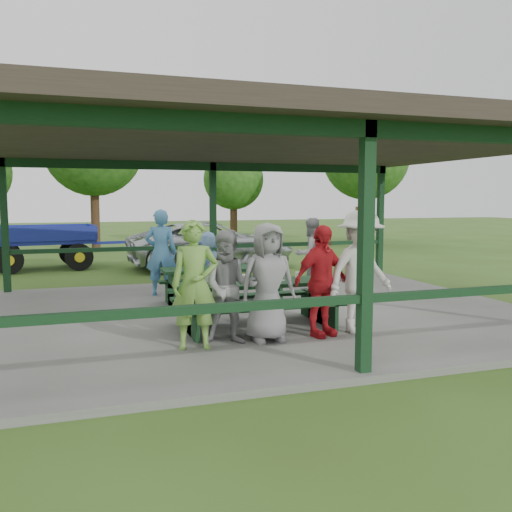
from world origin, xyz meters
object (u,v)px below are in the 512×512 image
object	(u,v)px
contestant_red	(321,281)
spectator_grey	(310,254)
contestant_green	(195,285)
picnic_table_far	(222,281)
contestant_grey_mid	(268,282)
pickup_truck	(212,245)
contestant_white_fedora	(360,272)
contestant_grey_left	(229,287)
farm_trailer	(42,246)
spectator_lblue	(207,264)
picnic_table_near	(256,298)
spectator_blue	(161,252)

from	to	relation	value
contestant_red	spectator_grey	xyz separation A→B (m)	(1.54, 3.86, -0.02)
contestant_green	picnic_table_far	bearing A→B (deg)	78.20
contestant_grey_mid	pickup_truck	size ratio (longest dim) A/B	0.33
contestant_green	contestant_white_fedora	size ratio (longest dim) A/B	0.92
contestant_grey_left	contestant_red	bearing A→B (deg)	13.16
contestant_grey_left	farm_trailer	size ratio (longest dim) A/B	0.39
contestant_grey_mid	pickup_truck	world-z (taller)	contestant_grey_mid
picnic_table_far	contestant_red	size ratio (longest dim) A/B	1.38
picnic_table_far	spectator_lblue	size ratio (longest dim) A/B	1.65
picnic_table_far	contestant_grey_mid	distance (m)	2.91
picnic_table_near	contestant_green	distance (m)	1.59
contestant_white_fedora	contestant_grey_mid	bearing A→B (deg)	166.22
contestant_grey_left	spectator_lblue	distance (m)	3.75
contestant_grey_left	pickup_truck	world-z (taller)	contestant_grey_left
spectator_blue	picnic_table_near	bearing A→B (deg)	121.41
contestant_green	spectator_lblue	size ratio (longest dim) A/B	1.27
contestant_grey_left	spectator_blue	world-z (taller)	spectator_blue
contestant_green	spectator_grey	size ratio (longest dim) A/B	1.08
spectator_lblue	spectator_grey	xyz separation A→B (m)	(2.44, 0.14, 0.12)
spectator_lblue	pickup_truck	bearing A→B (deg)	-113.53
contestant_green	farm_trailer	world-z (taller)	contestant_green
picnic_table_far	contestant_grey_left	xyz separation A→B (m)	(-0.64, -2.85, 0.36)
spectator_grey	contestant_green	bearing A→B (deg)	37.29
spectator_blue	farm_trailer	distance (m)	6.93
spectator_grey	contestant_grey_mid	bearing A→B (deg)	47.18
contestant_green	farm_trailer	size ratio (longest dim) A/B	0.42
picnic_table_far	contestant_grey_left	size ratio (longest dim) A/B	1.42
contestant_grey_left	pickup_truck	bearing A→B (deg)	91.51
pickup_truck	contestant_white_fedora	bearing A→B (deg)	177.83
contestant_green	pickup_truck	bearing A→B (deg)	84.78
contestant_white_fedora	spectator_lblue	xyz separation A→B (m)	(-1.57, 3.73, -0.25)
contestant_grey_left	spectator_lblue	world-z (taller)	contestant_grey_left
contestant_red	contestant_white_fedora	world-z (taller)	contestant_white_fedora
spectator_lblue	picnic_table_far	bearing A→B (deg)	87.28
picnic_table_near	contestant_red	bearing A→B (deg)	-48.64
picnic_table_far	spectator_blue	size ratio (longest dim) A/B	1.25
contestant_red	spectator_blue	bearing A→B (deg)	94.82
pickup_truck	spectator_lblue	bearing A→B (deg)	162.71
picnic_table_near	spectator_blue	xyz separation A→B (m)	(-1.03, 3.46, 0.46)
picnic_table_near	picnic_table_far	size ratio (longest dim) A/B	1.11
spectator_grey	picnic_table_near	bearing A→B (deg)	41.50
contestant_red	spectator_grey	size ratio (longest dim) A/B	1.02
contestant_grey_mid	spectator_lblue	size ratio (longest dim) A/B	1.23
contestant_white_fedora	spectator_grey	world-z (taller)	contestant_white_fedora
picnic_table_near	spectator_blue	distance (m)	3.64
picnic_table_far	contestant_grey_mid	size ratio (longest dim) A/B	1.34
contestant_green	contestant_grey_left	bearing A→B (deg)	19.32
pickup_truck	farm_trailer	size ratio (longest dim) A/B	1.24
spectator_blue	contestant_green	bearing A→B (deg)	102.51
pickup_truck	farm_trailer	bearing A→B (deg)	73.32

